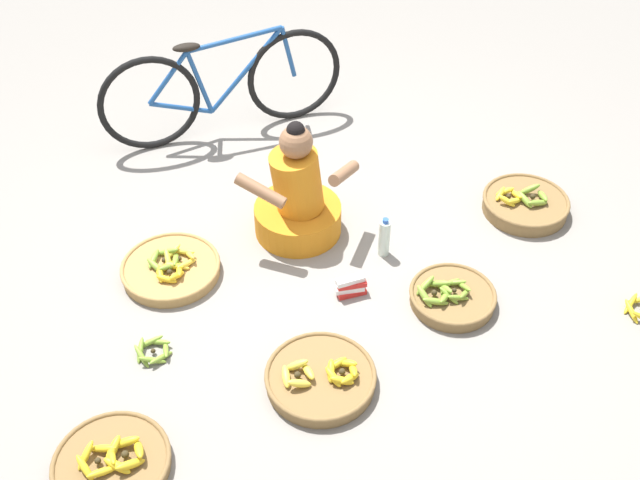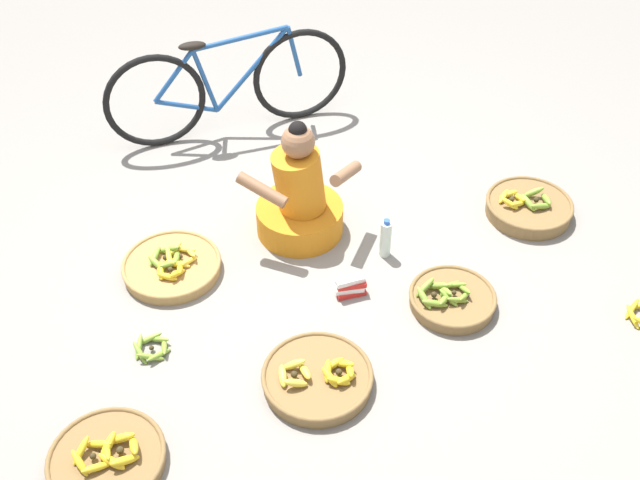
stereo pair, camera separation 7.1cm
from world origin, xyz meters
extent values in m
plane|color=gray|center=(0.00, 0.00, 0.00)|extent=(10.00, 10.00, 0.00)
cylinder|color=orange|center=(0.01, 0.30, 0.09)|extent=(0.52, 0.52, 0.18)
cylinder|color=orange|center=(0.01, 0.30, 0.37)|extent=(0.33, 0.29, 0.40)
sphere|color=#8C6042|center=(0.01, 0.30, 0.64)|extent=(0.19, 0.19, 0.19)
sphere|color=black|center=(0.01, 0.30, 0.72)|extent=(0.10, 0.10, 0.10)
cylinder|color=#8C6042|center=(-0.22, 0.18, 0.44)|extent=(0.28, 0.26, 0.16)
cylinder|color=#8C6042|center=(0.27, 0.20, 0.44)|extent=(0.26, 0.28, 0.16)
torus|color=black|center=(-0.68, 1.43, 0.34)|extent=(0.69, 0.10, 0.68)
torus|color=black|center=(0.33, 1.51, 0.34)|extent=(0.69, 0.10, 0.68)
cylinder|color=#1E4C8C|center=(-0.01, 1.48, 0.45)|extent=(0.55, 0.07, 0.55)
cylinder|color=#1E4C8C|center=(-0.33, 1.46, 0.43)|extent=(0.15, 0.04, 0.49)
cylinder|color=#1E4C8C|center=(-0.07, 1.48, 0.69)|extent=(0.65, 0.08, 0.08)
cylinder|color=#1E4C8C|center=(-0.48, 1.45, 0.27)|extent=(0.42, 0.06, 0.18)
cylinder|color=#1E4C8C|center=(-0.54, 1.44, 0.50)|extent=(0.32, 0.06, 0.35)
cylinder|color=#1E4C8C|center=(0.29, 1.51, 0.53)|extent=(0.11, 0.04, 0.38)
ellipsoid|color=black|center=(-0.39, 1.45, 0.70)|extent=(0.18, 0.08, 0.05)
cylinder|color=brown|center=(-0.19, -0.84, 0.03)|extent=(0.54, 0.54, 0.07)
torus|color=brown|center=(-0.19, -0.84, 0.07)|extent=(0.55, 0.55, 0.02)
ellipsoid|color=gold|center=(-0.04, -0.88, 0.10)|extent=(0.06, 0.13, 0.08)
ellipsoid|color=gold|center=(-0.06, -0.83, 0.10)|extent=(0.12, 0.11, 0.08)
ellipsoid|color=gold|center=(-0.11, -0.82, 0.09)|extent=(0.13, 0.07, 0.06)
ellipsoid|color=gold|center=(-0.14, -0.86, 0.10)|extent=(0.08, 0.13, 0.08)
ellipsoid|color=gold|center=(-0.14, -0.89, 0.09)|extent=(0.08, 0.13, 0.07)
ellipsoid|color=gold|center=(-0.11, -0.93, 0.09)|extent=(0.13, 0.07, 0.07)
ellipsoid|color=gold|center=(-0.07, -0.92, 0.09)|extent=(0.13, 0.09, 0.07)
sphere|color=#382D19|center=(-0.09, -0.88, 0.09)|extent=(0.03, 0.03, 0.03)
ellipsoid|color=yellow|center=(-0.25, -0.82, 0.09)|extent=(0.05, 0.13, 0.06)
ellipsoid|color=yellow|center=(-0.30, -0.78, 0.10)|extent=(0.13, 0.06, 0.09)
ellipsoid|color=yellow|center=(-0.36, -0.82, 0.09)|extent=(0.06, 0.13, 0.06)
ellipsoid|color=yellow|center=(-0.31, -0.89, 0.10)|extent=(0.13, 0.05, 0.08)
sphere|color=#382D19|center=(-0.31, -0.83, 0.09)|extent=(0.03, 0.03, 0.03)
cylinder|color=#A87F47|center=(-0.78, 0.15, 0.03)|extent=(0.55, 0.55, 0.06)
torus|color=#A87F47|center=(-0.78, 0.15, 0.06)|extent=(0.56, 0.56, 0.02)
ellipsoid|color=yellow|center=(-0.66, 0.18, 0.09)|extent=(0.06, 0.14, 0.07)
ellipsoid|color=yellow|center=(-0.68, 0.21, 0.09)|extent=(0.13, 0.11, 0.06)
ellipsoid|color=yellow|center=(-0.75, 0.22, 0.09)|extent=(0.14, 0.10, 0.08)
ellipsoid|color=yellow|center=(-0.79, 0.16, 0.09)|extent=(0.03, 0.14, 0.08)
ellipsoid|color=yellow|center=(-0.74, 0.10, 0.09)|extent=(0.14, 0.07, 0.07)
ellipsoid|color=yellow|center=(-0.69, 0.11, 0.09)|extent=(0.14, 0.10, 0.06)
sphere|color=#382D19|center=(-0.72, 0.16, 0.09)|extent=(0.03, 0.03, 0.03)
ellipsoid|color=olive|center=(-0.74, 0.16, 0.09)|extent=(0.07, 0.15, 0.07)
ellipsoid|color=olive|center=(-0.78, 0.23, 0.10)|extent=(0.14, 0.10, 0.09)
ellipsoid|color=olive|center=(-0.86, 0.20, 0.09)|extent=(0.10, 0.14, 0.06)
ellipsoid|color=olive|center=(-0.86, 0.14, 0.09)|extent=(0.11, 0.14, 0.06)
ellipsoid|color=olive|center=(-0.78, 0.11, 0.09)|extent=(0.15, 0.08, 0.07)
sphere|color=#382D19|center=(-0.80, 0.17, 0.09)|extent=(0.03, 0.03, 0.03)
ellipsoid|color=gold|center=(-0.74, 0.06, 0.09)|extent=(0.05, 0.13, 0.07)
ellipsoid|color=gold|center=(-0.76, 0.11, 0.09)|extent=(0.12, 0.11, 0.06)
ellipsoid|color=gold|center=(-0.81, 0.12, 0.09)|extent=(0.13, 0.08, 0.06)
ellipsoid|color=gold|center=(-0.84, 0.07, 0.09)|extent=(0.04, 0.12, 0.06)
ellipsoid|color=gold|center=(-0.82, 0.02, 0.09)|extent=(0.12, 0.09, 0.06)
ellipsoid|color=gold|center=(-0.76, 0.03, 0.09)|extent=(0.12, 0.11, 0.07)
sphere|color=#382D19|center=(-0.79, 0.07, 0.09)|extent=(0.03, 0.03, 0.03)
cylinder|color=brown|center=(0.66, -0.53, 0.03)|extent=(0.46, 0.46, 0.07)
torus|color=brown|center=(0.66, -0.53, 0.07)|extent=(0.48, 0.48, 0.02)
ellipsoid|color=olive|center=(0.72, -0.52, 0.10)|extent=(0.05, 0.14, 0.08)
ellipsoid|color=olive|center=(0.68, -0.47, 0.09)|extent=(0.13, 0.08, 0.06)
ellipsoid|color=olive|center=(0.65, -0.47, 0.09)|extent=(0.14, 0.04, 0.05)
ellipsoid|color=olive|center=(0.61, -0.50, 0.09)|extent=(0.08, 0.13, 0.05)
ellipsoid|color=olive|center=(0.61, -0.56, 0.10)|extent=(0.10, 0.12, 0.08)
ellipsoid|color=olive|center=(0.66, -0.58, 0.09)|extent=(0.14, 0.04, 0.07)
ellipsoid|color=olive|center=(0.70, -0.57, 0.10)|extent=(0.12, 0.11, 0.08)
sphere|color=#382D19|center=(0.66, -0.53, 0.09)|extent=(0.03, 0.03, 0.03)
ellipsoid|color=olive|center=(0.61, -0.50, 0.10)|extent=(0.05, 0.15, 0.09)
ellipsoid|color=olive|center=(0.59, -0.46, 0.10)|extent=(0.14, 0.12, 0.09)
ellipsoid|color=olive|center=(0.52, -0.46, 0.10)|extent=(0.15, 0.10, 0.09)
ellipsoid|color=olive|center=(0.48, -0.53, 0.10)|extent=(0.07, 0.15, 0.08)
ellipsoid|color=olive|center=(0.53, -0.57, 0.09)|extent=(0.15, 0.08, 0.07)
ellipsoid|color=olive|center=(0.59, -0.56, 0.10)|extent=(0.13, 0.13, 0.07)
sphere|color=#382D19|center=(0.55, -0.51, 0.09)|extent=(0.03, 0.03, 0.03)
cylinder|color=brown|center=(-1.22, -1.02, 0.03)|extent=(0.52, 0.52, 0.06)
torus|color=brown|center=(-1.22, -1.02, 0.06)|extent=(0.53, 0.53, 0.02)
ellipsoid|color=gold|center=(-1.09, -1.02, 0.09)|extent=(0.05, 0.14, 0.09)
ellipsoid|color=gold|center=(-1.15, -0.97, 0.09)|extent=(0.15, 0.06, 0.08)
ellipsoid|color=gold|center=(-1.20, -0.99, 0.09)|extent=(0.12, 0.14, 0.08)
ellipsoid|color=gold|center=(-1.19, -1.07, 0.08)|extent=(0.13, 0.12, 0.07)
ellipsoid|color=gold|center=(-1.14, -1.09, 0.09)|extent=(0.15, 0.07, 0.08)
sphere|color=#382D19|center=(-1.15, -1.03, 0.09)|extent=(0.04, 0.04, 0.04)
ellipsoid|color=gold|center=(-1.21, -1.01, 0.09)|extent=(0.05, 0.14, 0.08)
ellipsoid|color=gold|center=(-1.25, -0.97, 0.08)|extent=(0.14, 0.09, 0.07)
ellipsoid|color=gold|center=(-1.32, -0.98, 0.09)|extent=(0.11, 0.13, 0.09)
ellipsoid|color=gold|center=(-1.33, -1.05, 0.09)|extent=(0.09, 0.14, 0.09)
ellipsoid|color=gold|center=(-1.26, -1.08, 0.08)|extent=(0.14, 0.06, 0.06)
sphere|color=#382D19|center=(-1.27, -1.02, 0.08)|extent=(0.03, 0.03, 0.03)
cylinder|color=brown|center=(1.41, 0.07, 0.04)|extent=(0.52, 0.52, 0.09)
torus|color=brown|center=(1.41, 0.07, 0.09)|extent=(0.53, 0.53, 0.02)
ellipsoid|color=olive|center=(1.51, 0.04, 0.11)|extent=(0.06, 0.15, 0.07)
ellipsoid|color=olive|center=(1.45, 0.11, 0.12)|extent=(0.15, 0.06, 0.09)
ellipsoid|color=olive|center=(1.38, 0.04, 0.11)|extent=(0.07, 0.15, 0.07)
ellipsoid|color=olive|center=(1.44, -0.01, 0.11)|extent=(0.14, 0.04, 0.07)
sphere|color=#382D19|center=(1.44, 0.05, 0.11)|extent=(0.03, 0.03, 0.03)
ellipsoid|color=yellow|center=(1.36, 0.10, 0.11)|extent=(0.04, 0.12, 0.07)
ellipsoid|color=yellow|center=(1.31, 0.15, 0.11)|extent=(0.13, 0.04, 0.06)
ellipsoid|color=yellow|center=(1.27, 0.14, 0.11)|extent=(0.12, 0.11, 0.06)
ellipsoid|color=yellow|center=(1.27, 0.06, 0.12)|extent=(0.12, 0.11, 0.08)
ellipsoid|color=yellow|center=(1.32, 0.05, 0.11)|extent=(0.13, 0.07, 0.07)
sphere|color=#382D19|center=(1.30, 0.10, 0.11)|extent=(0.03, 0.03, 0.03)
ellipsoid|color=olive|center=(-0.89, -0.42, 0.02)|extent=(0.04, 0.15, 0.06)
ellipsoid|color=olive|center=(-0.92, -0.36, 0.02)|extent=(0.14, 0.10, 0.05)
ellipsoid|color=olive|center=(-0.96, -0.35, 0.02)|extent=(0.15, 0.04, 0.06)
ellipsoid|color=olive|center=(-1.02, -0.40, 0.03)|extent=(0.07, 0.15, 0.07)
ellipsoid|color=olive|center=(-1.02, -0.44, 0.03)|extent=(0.08, 0.15, 0.08)
ellipsoid|color=olive|center=(-0.97, -0.48, 0.03)|extent=(0.15, 0.05, 0.08)
ellipsoid|color=olive|center=(-0.92, -0.47, 0.02)|extent=(0.14, 0.10, 0.06)
sphere|color=#382D19|center=(-0.96, -0.42, 0.02)|extent=(0.03, 0.03, 0.03)
ellipsoid|color=gold|center=(1.57, -0.84, 0.03)|extent=(0.14, 0.11, 0.07)
ellipsoid|color=gold|center=(1.54, -0.89, 0.03)|extent=(0.04, 0.15, 0.07)
cylinder|color=silver|center=(0.43, -0.05, 0.12)|extent=(0.07, 0.07, 0.24)
cylinder|color=#2D59B7|center=(0.43, -0.05, 0.25)|extent=(0.04, 0.04, 0.02)
cube|color=red|center=(0.15, -0.31, 0.01)|extent=(0.16, 0.05, 0.03)
cube|color=white|center=(0.14, -0.31, 0.04)|extent=(0.16, 0.07, 0.03)
cube|color=red|center=(0.15, -0.30, 0.07)|extent=(0.16, 0.06, 0.03)
cube|color=white|center=(0.14, -0.30, 0.10)|extent=(0.16, 0.06, 0.03)
camera|label=1|loc=(-0.88, -3.08, 3.05)|focal=42.94mm
camera|label=2|loc=(-0.81, -3.10, 3.05)|focal=42.94mm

